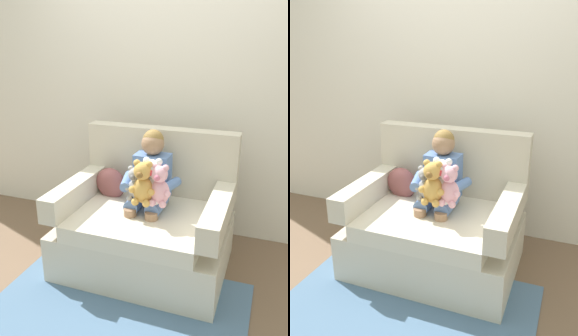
{
  "view_description": "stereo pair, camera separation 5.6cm",
  "coord_description": "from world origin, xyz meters",
  "views": [
    {
      "loc": [
        0.83,
        -2.29,
        1.68
      ],
      "look_at": [
        0.01,
        -0.05,
        0.83
      ],
      "focal_mm": 38.87,
      "sensor_mm": 36.0,
      "label": 1
    },
    {
      "loc": [
        0.88,
        -2.27,
        1.68
      ],
      "look_at": [
        0.01,
        -0.05,
        0.83
      ],
      "focal_mm": 38.87,
      "sensor_mm": 36.0,
      "label": 2
    }
  ],
  "objects": [
    {
      "name": "ground_plane",
      "position": [
        0.0,
        0.0,
        0.0
      ],
      "size": [
        8.0,
        8.0,
        0.0
      ],
      "primitive_type": "plane",
      "color": "brown"
    },
    {
      "name": "back_wall",
      "position": [
        0.0,
        0.77,
        1.3
      ],
      "size": [
        6.0,
        0.1,
        2.6
      ],
      "primitive_type": "cube",
      "color": "silver",
      "rests_on": "ground"
    },
    {
      "name": "floor_rug",
      "position": [
        0.0,
        -0.69,
        0.01
      ],
      "size": [
        1.65,
        1.42,
        0.01
      ],
      "primitive_type": "cube",
      "color": "slate",
      "rests_on": "ground"
    },
    {
      "name": "armchair",
      "position": [
        0.0,
        0.04,
        0.32
      ],
      "size": [
        1.23,
        0.91,
        1.02
      ],
      "color": "beige",
      "rests_on": "ground"
    },
    {
      "name": "seated_child",
      "position": [
        0.01,
        0.07,
        0.69
      ],
      "size": [
        0.45,
        0.39,
        0.82
      ],
      "rotation": [
        0.0,
        0.0,
        0.08
      ],
      "color": "#597AB7",
      "rests_on": "armchair"
    },
    {
      "name": "plush_honey",
      "position": [
        0.03,
        -0.11,
        0.74
      ],
      "size": [
        0.19,
        0.15,
        0.32
      ],
      "rotation": [
        0.0,
        0.0,
        0.1
      ],
      "color": "gold",
      "rests_on": "armchair"
    },
    {
      "name": "plush_white",
      "position": [
        0.08,
        -0.05,
        0.74
      ],
      "size": [
        0.19,
        0.16,
        0.32
      ],
      "rotation": [
        0.0,
        0.0,
        -0.26
      ],
      "color": "white",
      "rests_on": "armchair"
    },
    {
      "name": "plush_grey",
      "position": [
        -0.05,
        -0.07,
        0.71
      ],
      "size": [
        0.15,
        0.12,
        0.25
      ],
      "rotation": [
        0.0,
        0.0,
        -0.29
      ],
      "color": "#9E9EA3",
      "rests_on": "armchair"
    },
    {
      "name": "plush_pink",
      "position": [
        0.14,
        -0.09,
        0.73
      ],
      "size": [
        0.18,
        0.14,
        0.3
      ],
      "rotation": [
        0.0,
        0.0,
        -0.39
      ],
      "color": "#EAA8BC",
      "rests_on": "armchair"
    },
    {
      "name": "throw_pillow",
      "position": [
        -0.35,
        0.17,
        0.58
      ],
      "size": [
        0.27,
        0.14,
        0.26
      ],
      "primitive_type": "ellipsoid",
      "rotation": [
        0.0,
        0.0,
        -0.08
      ],
      "color": "#8C4C4C",
      "rests_on": "armchair"
    }
  ]
}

